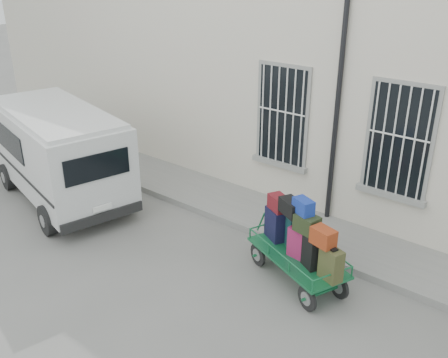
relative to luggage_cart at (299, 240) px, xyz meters
name	(u,v)px	position (x,y,z in m)	size (l,w,h in m)	color
ground	(212,263)	(-1.58, -0.57, -0.86)	(80.00, 80.00, 0.00)	#62625E
building	(352,67)	(-1.58, 4.93, 2.14)	(24.00, 5.15, 6.00)	beige
sidewalk	(274,218)	(-1.58, 1.63, -0.78)	(24.00, 1.70, 0.15)	slate
luggage_cart	(299,240)	(0.00, 0.00, 0.00)	(2.39, 1.62, 1.71)	black
van	(59,149)	(-6.30, -0.68, 0.46)	(4.88, 2.92, 2.30)	silver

